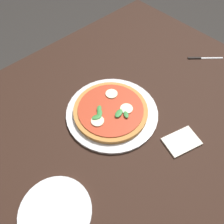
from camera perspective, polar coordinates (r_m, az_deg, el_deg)
The scene contains 7 objects.
ground_plane at distance 1.66m, azimuth 2.61°, elevation -14.19°, with size 6.00×6.00×0.00m, color #2D2B28.
dining_table at distance 1.08m, azimuth 3.88°, elevation -0.75°, with size 1.31×1.13×0.75m.
serving_tray at distance 0.97m, azimuth 0.00°, elevation -0.14°, with size 0.38×0.38×0.01m, color silver.
pizza at distance 0.95m, azimuth -0.33°, elevation 0.41°, with size 0.30×0.30×0.03m.
plate_white at distance 0.82m, azimuth -13.59°, elevation -22.56°, with size 0.23×0.23×0.01m, color white.
napkin at distance 0.93m, azimuth 16.53°, elevation -6.85°, with size 0.13×0.09×0.01m, color white.
knife at distance 1.28m, azimuth 20.74°, elevation 12.16°, with size 0.14×0.13×0.01m.
Camera 1 is at (0.49, 0.41, 1.53)m, focal length 37.68 mm.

